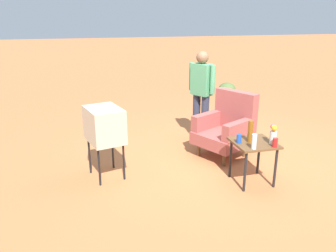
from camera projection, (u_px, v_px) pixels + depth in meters
ground_plane at (224, 155)px, 5.70m from camera, size 60.00×60.00×0.00m
armchair at (227, 126)px, 5.56m from camera, size 1.03×1.04×1.06m
side_table at (254, 148)px, 4.64m from camera, size 0.56×0.56×0.60m
tv_on_stand at (104, 125)px, 4.72m from camera, size 0.69×0.58×1.03m
person_standing at (201, 91)px, 6.13m from camera, size 0.50×0.37×1.64m
soda_can_blue at (239, 139)px, 4.56m from camera, size 0.07×0.07×0.12m
bottle_short_clear at (254, 142)px, 4.34m from camera, size 0.06×0.06×0.20m
bottle_tall_amber at (250, 131)px, 4.56m from camera, size 0.07×0.07×0.30m
soda_can_red at (275, 143)px, 4.42m from camera, size 0.07×0.07×0.12m
flower_vase at (273, 133)px, 4.50m from camera, size 0.14×0.10×0.27m
shrub_far at (227, 89)px, 9.79m from camera, size 0.49×0.49×0.38m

